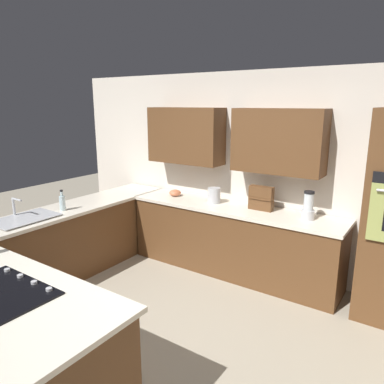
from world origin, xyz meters
name	(u,v)px	position (x,y,z in m)	size (l,w,h in m)	color
ground_plane	(154,341)	(0.00, 0.00, 0.00)	(14.00, 14.00, 0.00)	#9E937F
wall_back	(247,164)	(0.07, -2.04, 1.42)	(6.00, 0.44, 2.60)	silver
lower_cabinets_back	(232,241)	(0.10, -1.72, 0.43)	(2.80, 0.60, 0.86)	brown
countertop_back	(233,208)	(0.10, -1.72, 0.88)	(2.84, 0.64, 0.04)	silver
lower_cabinets_side	(74,241)	(1.82, -0.55, 0.43)	(0.60, 2.90, 0.86)	brown
countertop_side	(71,208)	(1.82, -0.55, 0.88)	(0.64, 2.94, 0.04)	silver
island_base	(5,353)	(0.41, 1.17, 0.43)	(1.85, 0.89, 0.86)	brown
sink_unit	(24,218)	(1.83, 0.09, 0.92)	(0.46, 0.70, 0.23)	#515456
blender	(308,207)	(-0.85, -1.75, 1.04)	(0.15, 0.15, 0.33)	silver
mixing_bowl	(175,193)	(1.05, -1.75, 0.95)	(0.17, 0.17, 0.09)	#CC724C
spice_rack	(261,198)	(-0.25, -1.80, 1.05)	(0.30, 0.11, 0.30)	brown
kettle	(214,195)	(0.40, -1.75, 1.00)	(0.17, 0.17, 0.20)	#B7BABF
dish_soap_bottle	(62,202)	(1.77, -0.39, 1.00)	(0.07, 0.07, 0.26)	silver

